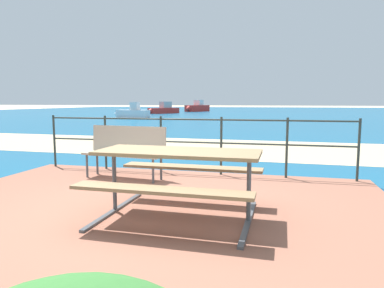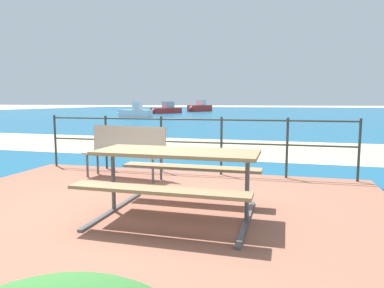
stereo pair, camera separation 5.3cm
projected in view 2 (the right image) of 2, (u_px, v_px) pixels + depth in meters
name	position (u px, v px, depth m)	size (l,w,h in m)	color
ground_plane	(142.00, 216.00, 4.35)	(240.00, 240.00, 0.00)	beige
patio_paving	(142.00, 214.00, 4.35)	(6.40, 5.20, 0.06)	#935B47
sea_water	(267.00, 113.00, 42.83)	(90.00, 90.00, 0.01)	#145B84
beach_strip	(225.00, 148.00, 10.71)	(54.00, 4.54, 0.01)	tan
picnic_table	(177.00, 166.00, 4.08)	(1.91, 1.55, 0.79)	#8C704C
park_bench	(126.00, 148.00, 6.23)	(1.54, 0.60, 0.92)	tan
railing_fence	(191.00, 138.00, 6.61)	(5.94, 0.04, 1.08)	#2D3833
boat_near	(166.00, 109.00, 41.73)	(3.04, 4.41, 1.40)	red
boat_mid	(134.00, 113.00, 31.01)	(3.56, 1.35, 1.35)	silver
boat_far	(200.00, 108.00, 49.67)	(2.94, 4.70, 1.63)	red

